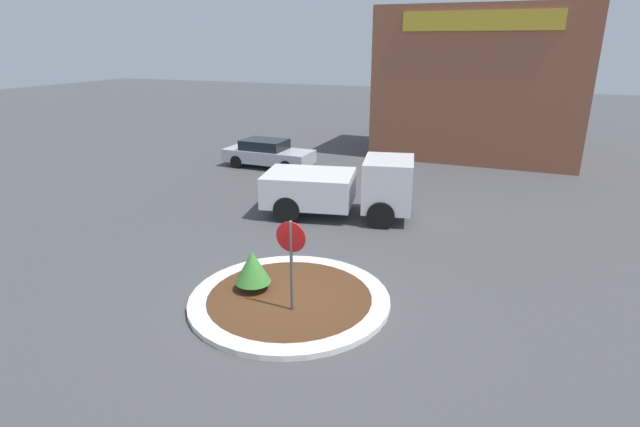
# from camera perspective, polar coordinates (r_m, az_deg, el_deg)

# --- Properties ---
(ground_plane) EXTENTS (120.00, 120.00, 0.00)m
(ground_plane) POSITION_cam_1_polar(r_m,az_deg,el_deg) (12.47, -3.48, -9.99)
(ground_plane) COLOR #474749
(traffic_island) EXTENTS (4.92, 4.92, 0.14)m
(traffic_island) POSITION_cam_1_polar(r_m,az_deg,el_deg) (12.44, -3.49, -9.71)
(traffic_island) COLOR silver
(traffic_island) RESTS_ON ground_plane
(stop_sign) EXTENTS (0.71, 0.07, 2.33)m
(stop_sign) POSITION_cam_1_polar(r_m,az_deg,el_deg) (11.19, -3.32, -4.31)
(stop_sign) COLOR #4C4C51
(stop_sign) RESTS_ON ground_plane
(island_shrub) EXTENTS (0.90, 0.90, 1.03)m
(island_shrub) POSITION_cam_1_polar(r_m,az_deg,el_deg) (12.55, -7.73, -6.05)
(island_shrub) COLOR brown
(island_shrub) RESTS_ON traffic_island
(utility_truck) EXTENTS (5.65, 3.36, 2.17)m
(utility_truck) POSITION_cam_1_polar(r_m,az_deg,el_deg) (18.01, 2.67, 3.06)
(utility_truck) COLOR silver
(utility_truck) RESTS_ON ground_plane
(storefront_building) EXTENTS (10.42, 6.07, 7.78)m
(storefront_building) POSITION_cam_1_polar(r_m,az_deg,el_deg) (29.06, 17.78, 13.95)
(storefront_building) COLOR #93563D
(storefront_building) RESTS_ON ground_plane
(parked_sedan_silver) EXTENTS (4.51, 1.90, 1.39)m
(parked_sedan_silver) POSITION_cam_1_polar(r_m,az_deg,el_deg) (25.45, -5.99, 6.86)
(parked_sedan_silver) COLOR #B7B7BC
(parked_sedan_silver) RESTS_ON ground_plane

